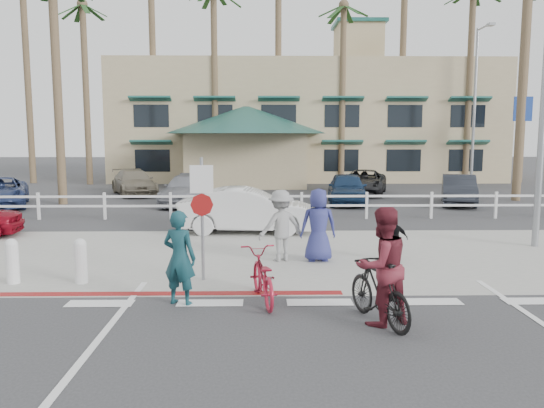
{
  "coord_description": "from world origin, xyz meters",
  "views": [
    {
      "loc": [
        -1.04,
        -8.76,
        3.03
      ],
      "look_at": [
        -0.82,
        3.19,
        1.5
      ],
      "focal_mm": 35.0,
      "sensor_mm": 36.0,
      "label": 1
    }
  ],
  "objects_px": {
    "car_white_sedan": "(248,210)",
    "bike_red": "(262,276)",
    "bike_black": "(379,292)",
    "sign_post": "(202,213)"
  },
  "relations": [
    {
      "from": "car_white_sedan",
      "to": "bike_red",
      "type": "bearing_deg",
      "value": -173.47
    },
    {
      "from": "bike_black",
      "to": "bike_red",
      "type": "bearing_deg",
      "value": -51.25
    },
    {
      "from": "bike_red",
      "to": "bike_black",
      "type": "xyz_separation_m",
      "value": [
        1.9,
        -1.16,
        0.05
      ]
    },
    {
      "from": "sign_post",
      "to": "bike_black",
      "type": "bearing_deg",
      "value": -40.25
    },
    {
      "from": "bike_red",
      "to": "car_white_sedan",
      "type": "distance_m",
      "value": 7.11
    },
    {
      "from": "car_white_sedan",
      "to": "sign_post",
      "type": "bearing_deg",
      "value": 174.79
    },
    {
      "from": "bike_red",
      "to": "car_white_sedan",
      "type": "relative_size",
      "value": 0.42
    },
    {
      "from": "bike_black",
      "to": "car_white_sedan",
      "type": "relative_size",
      "value": 0.41
    },
    {
      "from": "bike_red",
      "to": "bike_black",
      "type": "relative_size",
      "value": 1.04
    },
    {
      "from": "bike_black",
      "to": "sign_post",
      "type": "bearing_deg",
      "value": -60.07
    }
  ]
}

